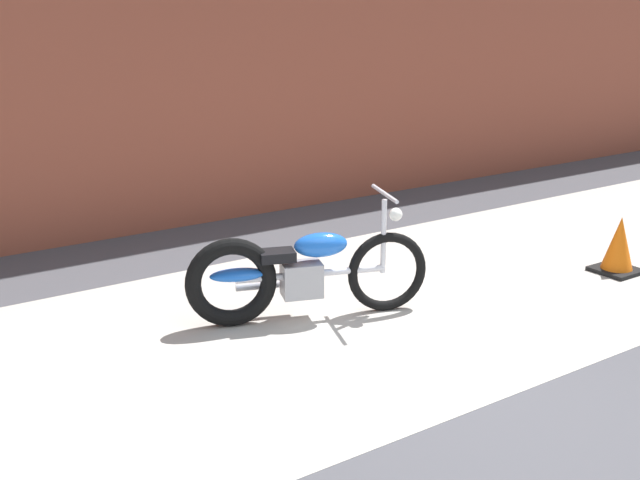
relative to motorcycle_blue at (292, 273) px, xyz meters
The scene contains 4 objects.
ground_plane 1.98m from the motorcycle_blue, 78.55° to the right, with size 80.00×80.00×0.00m, color #47474C.
sidewalk_slab 0.57m from the motorcycle_blue, 21.16° to the right, with size 36.00×3.50×0.01m, color #B2ADA3.
motorcycle_blue is the anchor object (origin of this frame).
traffic_cone 3.29m from the motorcycle_blue, 13.28° to the right, with size 0.40×0.40×0.55m.
Camera 1 is at (-3.45, -3.04, 2.45)m, focal length 43.14 mm.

